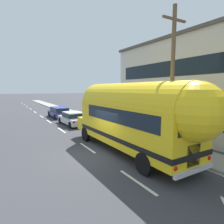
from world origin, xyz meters
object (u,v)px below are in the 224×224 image
at_px(utility_pole, 172,78).
at_px(car_second, 59,111).
at_px(painted_bus, 134,115).
at_px(car_lead, 73,118).

height_order(utility_pole, car_second, utility_pole).
bearing_deg(car_second, painted_bus, -90.23).
xyz_separation_m(utility_pole, car_lead, (-2.37, 11.10, -3.68)).
bearing_deg(car_second, car_lead, -90.72).
distance_m(painted_bus, car_second, 16.66).
bearing_deg(utility_pole, car_lead, 102.06).
bearing_deg(car_lead, car_second, 89.28).
xyz_separation_m(car_lead, car_second, (0.08, 6.01, 0.04)).
relative_size(utility_pole, car_second, 1.82).
height_order(painted_bus, car_second, painted_bus).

